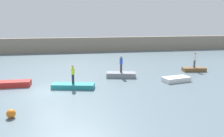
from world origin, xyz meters
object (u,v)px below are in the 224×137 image
(rowboat_brown, at_px, (194,69))
(person_hiviz_shirt, at_px, (73,73))
(mooring_buoy, at_px, (11,114))
(rowboat_teal, at_px, (73,86))
(rowboat_white, at_px, (176,79))
(rowboat_grey, at_px, (121,75))
(person_white_shirt, at_px, (195,59))
(person_blue_shirt, at_px, (121,63))
(rowboat_red, at_px, (14,84))

(rowboat_brown, bearing_deg, person_hiviz_shirt, -156.40)
(rowboat_brown, bearing_deg, mooring_buoy, -144.72)
(rowboat_teal, relative_size, person_hiviz_shirt, 2.20)
(rowboat_teal, bearing_deg, rowboat_white, 15.84)
(rowboat_grey, height_order, person_white_shirt, person_white_shirt)
(rowboat_teal, bearing_deg, person_white_shirt, 29.62)
(person_white_shirt, bearing_deg, mooring_buoy, -151.52)
(rowboat_brown, xyz_separation_m, person_white_shirt, (0.00, 0.00, 1.22))
(rowboat_grey, bearing_deg, mooring_buoy, -122.95)
(person_blue_shirt, distance_m, mooring_buoy, 12.38)
(rowboat_white, bearing_deg, rowboat_grey, 141.38)
(rowboat_grey, bearing_deg, person_white_shirt, 20.05)
(rowboat_white, relative_size, person_white_shirt, 1.50)
(person_white_shirt, distance_m, mooring_buoy, 20.41)
(rowboat_brown, height_order, person_hiviz_shirt, person_hiviz_shirt)
(rowboat_white, xyz_separation_m, person_blue_shirt, (-5.00, 2.59, 1.30))
(rowboat_brown, distance_m, person_white_shirt, 1.22)
(rowboat_white, height_order, person_white_shirt, person_white_shirt)
(person_white_shirt, bearing_deg, rowboat_teal, -163.20)
(rowboat_red, xyz_separation_m, person_white_shirt, (19.36, 2.74, 1.19))
(rowboat_grey, distance_m, person_blue_shirt, 1.27)
(person_blue_shirt, distance_m, person_hiviz_shirt, 5.91)
(rowboat_brown, distance_m, person_blue_shirt, 9.24)
(rowboat_white, xyz_separation_m, mooring_buoy, (-13.83, -5.99, 0.06))
(person_hiviz_shirt, height_order, mooring_buoy, person_hiviz_shirt)
(rowboat_red, height_order, person_hiviz_shirt, person_hiviz_shirt)
(rowboat_red, bearing_deg, person_hiviz_shirt, -15.35)
(rowboat_grey, distance_m, person_hiviz_shirt, 6.01)
(rowboat_red, distance_m, person_white_shirt, 19.59)
(rowboat_brown, xyz_separation_m, person_blue_shirt, (-9.08, -1.14, 1.30))
(rowboat_grey, relative_size, person_hiviz_shirt, 1.80)
(rowboat_grey, xyz_separation_m, rowboat_brown, (9.08, 1.14, -0.03))
(rowboat_white, bearing_deg, person_blue_shirt, 141.38)
(person_blue_shirt, xyz_separation_m, mooring_buoy, (-8.83, -8.58, -1.25))
(rowboat_teal, height_order, person_white_shirt, person_white_shirt)
(rowboat_red, bearing_deg, rowboat_brown, 8.77)
(rowboat_white, relative_size, person_hiviz_shirt, 1.58)
(mooring_buoy, bearing_deg, person_blue_shirt, 44.16)
(rowboat_red, xyz_separation_m, rowboat_white, (15.28, -0.99, -0.04))
(person_white_shirt, bearing_deg, rowboat_brown, -90.00)
(rowboat_white, distance_m, person_white_shirt, 5.66)
(rowboat_white, distance_m, person_blue_shirt, 5.78)
(rowboat_grey, height_order, person_hiviz_shirt, person_hiviz_shirt)
(rowboat_teal, height_order, rowboat_grey, rowboat_grey)
(rowboat_teal, xyz_separation_m, mooring_buoy, (-3.82, -5.46, 0.07))
(rowboat_red, xyz_separation_m, person_blue_shirt, (10.28, 1.60, 1.27))
(rowboat_red, distance_m, rowboat_teal, 5.48)
(rowboat_white, relative_size, rowboat_brown, 1.01)
(rowboat_red, relative_size, rowboat_white, 1.05)
(rowboat_red, distance_m, rowboat_brown, 19.55)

